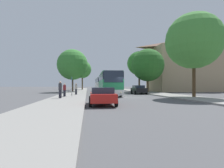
% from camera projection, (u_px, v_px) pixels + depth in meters
% --- Properties ---
extents(ground_plane, '(300.00, 300.00, 0.00)m').
position_uv_depth(ground_plane, '(126.00, 98.00, 21.70)').
color(ground_plane, '#4C4C4F').
rests_on(ground_plane, ground).
extents(sidewalk_left, '(4.00, 120.00, 0.15)m').
position_uv_depth(sidewalk_left, '(69.00, 97.00, 20.73)').
color(sidewalk_left, gray).
rests_on(sidewalk_left, ground_plane).
extents(sidewalk_right, '(4.00, 120.00, 0.15)m').
position_uv_depth(sidewalk_right, '(179.00, 96.00, 22.67)').
color(sidewalk_right, gray).
rests_on(sidewalk_right, ground_plane).
extents(building_right_background, '(21.94, 10.11, 13.52)m').
position_uv_depth(building_right_background, '(195.00, 64.00, 43.43)').
color(building_right_background, tan).
rests_on(building_right_background, ground_plane).
extents(bus_front, '(3.07, 11.85, 3.36)m').
position_uv_depth(bus_front, '(109.00, 83.00, 26.97)').
color(bus_front, silver).
rests_on(bus_front, ground_plane).
extents(bus_middle, '(2.92, 12.13, 3.29)m').
position_uv_depth(bus_middle, '(101.00, 84.00, 43.49)').
color(bus_middle, '#238942').
rests_on(bus_middle, ground_plane).
extents(parked_car_left_curb, '(2.08, 4.05, 1.37)m').
position_uv_depth(parked_car_left_curb, '(102.00, 96.00, 13.58)').
color(parked_car_left_curb, red).
rests_on(parked_car_left_curb, ground_plane).
extents(parked_car_right_near, '(2.11, 4.14, 1.51)m').
position_uv_depth(parked_car_right_near, '(139.00, 89.00, 30.11)').
color(parked_car_right_near, black).
rests_on(parked_car_right_near, ground_plane).
extents(bus_stop_sign, '(0.08, 0.45, 2.47)m').
position_uv_depth(bus_stop_sign, '(72.00, 84.00, 22.09)').
color(bus_stop_sign, gray).
rests_on(bus_stop_sign, sidewalk_left).
extents(pedestrian_waiting_near, '(0.36, 0.36, 1.68)m').
position_uv_depth(pedestrian_waiting_near, '(76.00, 89.00, 25.70)').
color(pedestrian_waiting_near, '#23232D').
rests_on(pedestrian_waiting_near, sidewalk_left).
extents(pedestrian_waiting_far, '(0.36, 0.36, 1.81)m').
position_uv_depth(pedestrian_waiting_far, '(60.00, 90.00, 18.69)').
color(pedestrian_waiting_far, '#23232D').
rests_on(pedestrian_waiting_far, sidewalk_left).
extents(pedestrian_walking_back, '(0.36, 0.36, 1.61)m').
position_uv_depth(pedestrian_walking_back, '(65.00, 90.00, 21.56)').
color(pedestrian_walking_back, '#23232D').
rests_on(pedestrian_walking_back, sidewalk_left).
extents(tree_left_near, '(6.72, 6.72, 9.26)m').
position_uv_depth(tree_left_near, '(72.00, 65.00, 38.46)').
color(tree_left_near, '#47331E').
rests_on(tree_left_near, sidewalk_left).
extents(tree_left_far, '(5.72, 5.72, 9.31)m').
position_uv_depth(tree_left_far, '(82.00, 69.00, 55.68)').
color(tree_left_far, '#513D23').
rests_on(tree_left_far, sidewalk_left).
extents(tree_right_near, '(5.69, 5.69, 9.40)m').
position_uv_depth(tree_right_near, '(139.00, 63.00, 41.36)').
color(tree_right_near, '#47331E').
rests_on(tree_right_near, sidewalk_right).
extents(tree_right_mid, '(6.39, 6.39, 8.51)m').
position_uv_depth(tree_right_mid, '(148.00, 65.00, 34.27)').
color(tree_right_mid, brown).
rests_on(tree_right_mid, sidewalk_right).
extents(tree_right_far, '(6.73, 6.73, 10.13)m').
position_uv_depth(tree_right_far, '(194.00, 41.00, 21.08)').
color(tree_right_far, '#47331E').
rests_on(tree_right_far, sidewalk_right).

